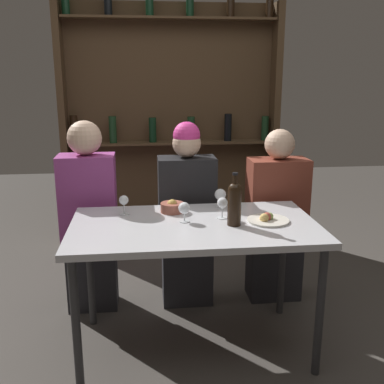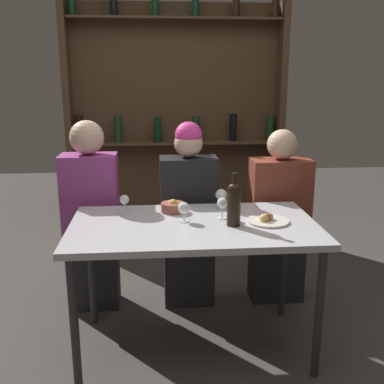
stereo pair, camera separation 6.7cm
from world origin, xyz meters
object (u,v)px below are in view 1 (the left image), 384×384
at_px(wine_glass_1, 222,204).
at_px(food_plate_0, 268,219).
at_px(wine_bottle, 234,202).
at_px(seated_person_right, 276,221).
at_px(snack_bowl, 172,207).
at_px(seated_person_left, 90,221).
at_px(wine_glass_3, 124,201).
at_px(seated_person_center, 187,219).
at_px(wine_glass_0, 184,209).
at_px(wine_glass_2, 220,195).

xyz_separation_m(wine_glass_1, food_plate_0, (0.24, -0.09, -0.07)).
bearing_deg(wine_bottle, seated_person_right, 54.88).
relative_size(snack_bowl, seated_person_left, 0.11).
distance_m(wine_glass_1, snack_bowl, 0.32).
distance_m(wine_glass_3, food_plate_0, 0.83).
distance_m(wine_glass_1, seated_person_center, 0.56).
bearing_deg(wine_glass_1, snack_bowl, 151.37).
xyz_separation_m(snack_bowl, seated_person_left, (-0.53, 0.33, -0.18)).
bearing_deg(food_plate_0, wine_glass_3, 164.64).
bearing_deg(snack_bowl, seated_person_left, 147.92).
height_order(snack_bowl, seated_person_right, seated_person_right).
distance_m(wine_glass_0, wine_glass_3, 0.38).
bearing_deg(seated_person_center, snack_bowl, -110.01).
distance_m(snack_bowl, seated_person_left, 0.65).
bearing_deg(food_plate_0, seated_person_right, 68.18).
relative_size(wine_glass_2, seated_person_center, 0.09).
height_order(wine_bottle, wine_glass_3, wine_bottle).
bearing_deg(seated_person_center, wine_glass_0, -97.26).
bearing_deg(seated_person_left, wine_glass_3, -54.63).
bearing_deg(food_plate_0, wine_glass_2, 126.68).
distance_m(wine_glass_0, wine_glass_2, 0.35).
bearing_deg(seated_person_left, food_plate_0, -28.45).
bearing_deg(wine_glass_3, seated_person_left, 125.37).
bearing_deg(seated_person_left, wine_glass_1, -30.93).
xyz_separation_m(seated_person_left, seated_person_center, (0.65, 0.00, -0.01)).
bearing_deg(wine_glass_1, seated_person_center, 107.75).
xyz_separation_m(wine_glass_3, snack_bowl, (0.28, 0.02, -0.05)).
bearing_deg(seated_person_left, seated_person_right, 0.00).
distance_m(wine_bottle, food_plate_0, 0.23).
height_order(wine_glass_1, wine_glass_3, wine_glass_1).
relative_size(wine_glass_1, snack_bowl, 0.88).
distance_m(wine_glass_2, wine_glass_3, 0.59).
bearing_deg(seated_person_right, seated_person_center, 180.00).
relative_size(seated_person_left, seated_person_right, 1.06).
height_order(snack_bowl, seated_person_left, seated_person_left).
bearing_deg(seated_person_right, wine_glass_3, -161.31).
relative_size(wine_bottle, wine_glass_1, 2.38).
xyz_separation_m(food_plate_0, seated_person_center, (-0.40, 0.57, -0.17)).
bearing_deg(food_plate_0, snack_bowl, 155.54).
bearing_deg(wine_glass_2, snack_bowl, -169.23).
bearing_deg(wine_glass_2, seated_person_right, 31.71).
xyz_separation_m(wine_glass_2, seated_person_center, (-0.18, 0.28, -0.24)).
bearing_deg(food_plate_0, wine_glass_0, 174.16).
bearing_deg(seated_person_left, wine_glass_2, -18.34).
relative_size(snack_bowl, seated_person_center, 0.11).
relative_size(wine_glass_2, seated_person_left, 0.09).
distance_m(wine_glass_2, seated_person_center, 0.41).
bearing_deg(food_plate_0, seated_person_left, 151.55).
distance_m(wine_bottle, seated_person_center, 0.70).
bearing_deg(wine_glass_0, wine_bottle, -17.98).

